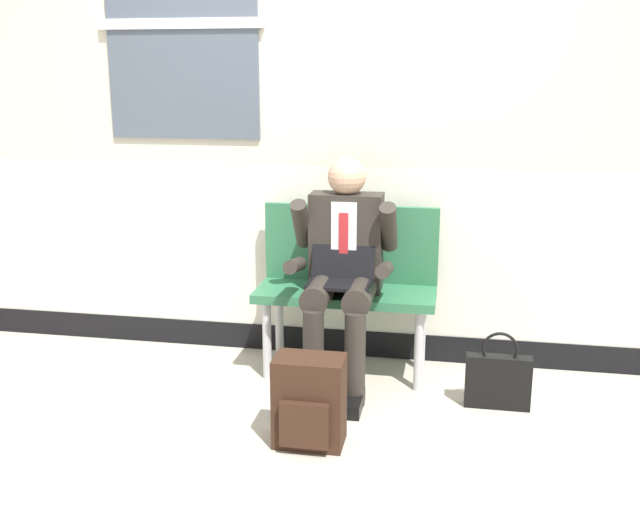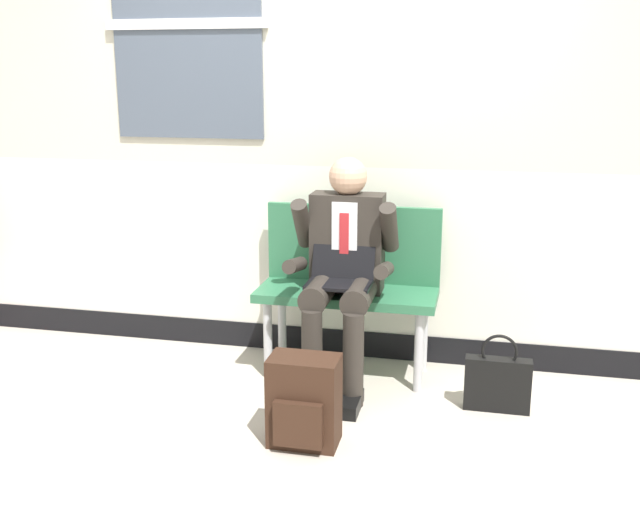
{
  "view_description": "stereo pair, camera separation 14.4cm",
  "coord_description": "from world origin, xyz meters",
  "px_view_note": "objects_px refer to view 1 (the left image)",
  "views": [
    {
      "loc": [
        0.81,
        -3.59,
        1.71
      ],
      "look_at": [
        0.11,
        0.16,
        0.75
      ],
      "focal_mm": 41.31,
      "sensor_mm": 36.0,
      "label": 1
    },
    {
      "loc": [
        0.95,
        -3.56,
        1.71
      ],
      "look_at": [
        0.11,
        0.16,
        0.75
      ],
      "focal_mm": 41.31,
      "sensor_mm": 36.0,
      "label": 2
    }
  ],
  "objects_px": {
    "bench_with_person": "(348,277)",
    "person_seated": "(343,267)",
    "handbag": "(498,380)",
    "backpack": "(309,402)"
  },
  "relations": [
    {
      "from": "backpack",
      "to": "bench_with_person",
      "type": "bearing_deg",
      "value": 87.42
    },
    {
      "from": "person_seated",
      "to": "handbag",
      "type": "distance_m",
      "value": 1.01
    },
    {
      "from": "bench_with_person",
      "to": "person_seated",
      "type": "relative_size",
      "value": 0.8
    },
    {
      "from": "bench_with_person",
      "to": "person_seated",
      "type": "bearing_deg",
      "value": -90.0
    },
    {
      "from": "bench_with_person",
      "to": "handbag",
      "type": "relative_size",
      "value": 2.44
    },
    {
      "from": "bench_with_person",
      "to": "person_seated",
      "type": "height_order",
      "value": "person_seated"
    },
    {
      "from": "person_seated",
      "to": "handbag",
      "type": "height_order",
      "value": "person_seated"
    },
    {
      "from": "handbag",
      "to": "bench_with_person",
      "type": "bearing_deg",
      "value": 156.67
    },
    {
      "from": "bench_with_person",
      "to": "person_seated",
      "type": "xyz_separation_m",
      "value": [
        -0.0,
        -0.2,
        0.12
      ]
    },
    {
      "from": "handbag",
      "to": "backpack",
      "type": "bearing_deg",
      "value": -147.63
    }
  ]
}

